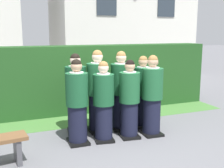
% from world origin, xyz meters
% --- Properties ---
extents(ground_plane, '(60.00, 60.00, 0.00)m').
position_xyz_m(ground_plane, '(0.00, 0.00, 0.00)').
color(ground_plane, slate).
extents(student_front_row_0, '(0.42, 0.47, 1.60)m').
position_xyz_m(student_front_row_0, '(-0.78, 0.06, 0.76)').
color(student_front_row_0, black).
rests_on(student_front_row_0, ground).
extents(student_front_row_1, '(0.42, 0.49, 1.55)m').
position_xyz_m(student_front_row_1, '(-0.28, 0.02, 0.74)').
color(student_front_row_1, black).
rests_on(student_front_row_1, ground).
extents(student_front_row_2, '(0.41, 0.51, 1.56)m').
position_xyz_m(student_front_row_2, '(0.26, -0.00, 0.74)').
color(student_front_row_2, black).
rests_on(student_front_row_2, ground).
extents(student_front_row_3, '(0.42, 0.52, 1.63)m').
position_xyz_m(student_front_row_3, '(0.74, -0.05, 0.78)').
color(student_front_row_3, black).
rests_on(student_front_row_3, ground).
extents(student_rear_row_0, '(0.46, 0.56, 1.66)m').
position_xyz_m(student_rear_row_0, '(-0.65, 0.62, 0.79)').
color(student_rear_row_0, black).
rests_on(student_rear_row_0, ground).
extents(student_rear_row_1, '(0.45, 0.51, 1.72)m').
position_xyz_m(student_rear_row_1, '(-0.21, 0.54, 0.82)').
color(student_rear_row_1, black).
rests_on(student_rear_row_1, ground).
extents(student_rear_row_2, '(0.46, 0.54, 1.69)m').
position_xyz_m(student_rear_row_2, '(0.30, 0.50, 0.81)').
color(student_rear_row_2, black).
rests_on(student_rear_row_2, ground).
extents(student_rear_row_3, '(0.43, 0.53, 1.58)m').
position_xyz_m(student_rear_row_3, '(0.81, 0.48, 0.75)').
color(student_rear_row_3, black).
rests_on(student_rear_row_3, ground).
extents(hedge, '(7.00, 0.70, 1.73)m').
position_xyz_m(hedge, '(0.00, 2.19, 0.87)').
color(hedge, '#214C1E').
rests_on(hedge, ground).
extents(lawn_strip, '(7.00, 0.90, 0.01)m').
position_xyz_m(lawn_strip, '(0.00, 1.39, 0.00)').
color(lawn_strip, '#477A38').
rests_on(lawn_strip, ground).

